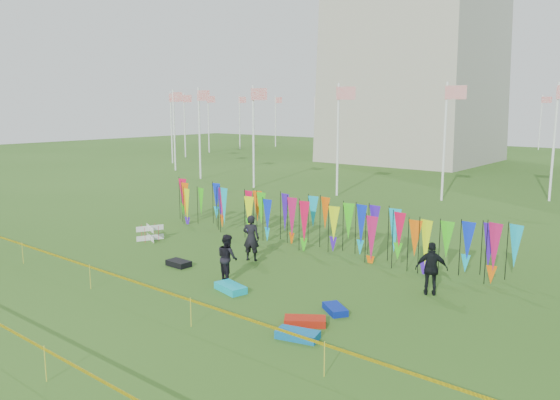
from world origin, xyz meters
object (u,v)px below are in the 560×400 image
Objects in this scene: person_left at (251,238)px; person_mid at (227,258)px; person_right at (432,269)px; kite_bag_turquoise at (231,288)px; kite_bag_red at (305,321)px; box_kite at (150,233)px; kite_bag_blue at (335,309)px; kite_bag_black at (179,263)px; kite_bag_teal at (298,335)px.

person_left is 1.10× the size of person_mid.
kite_bag_turquoise is (-5.58, -4.12, -0.80)m from person_right.
person_right is 5.24m from kite_bag_red.
box_kite is 12.46m from kite_bag_red.
kite_bag_blue is at bearing -163.40° from person_mid.
person_right is at bearing 64.63° from kite_bag_blue.
box_kite is 0.61× the size of kite_bag_turquoise.
kite_bag_turquoise is at bearing -170.43° from kite_bag_blue.
person_mid is at bearing 0.66° from person_right.
kite_bag_teal is (8.01, -2.51, -0.00)m from kite_bag_black.
kite_bag_teal is at bearing -21.31° from kite_bag_turquoise.
person_right reaches higher than kite_bag_blue.
box_kite is 0.75× the size of kite_bag_black.
person_right reaches higher than kite_bag_turquoise.
kite_bag_teal is (5.14, -2.44, -0.77)m from person_mid.
person_right is at bearing 163.13° from person_left.
person_left is 2.80m from person_mid.
box_kite is 0.61× the size of kite_bag_red.
person_mid is at bearing 154.67° from kite_bag_teal.
kite_bag_teal is (0.42, -0.91, 0.00)m from kite_bag_red.
person_right is at bearing 76.80° from kite_bag_teal.
kite_bag_black is (-7.72, 0.19, 0.01)m from kite_bag_blue.
person_right is 1.56× the size of kite_bag_teal.
kite_bag_blue is 0.82× the size of kite_bag_teal.
person_left is (6.09, 0.55, 0.60)m from box_kite.
kite_bag_black is at bearing 162.63° from kite_bag_teal.
kite_bag_teal is at bearing -65.19° from kite_bag_red.
kite_bag_turquoise is at bearing -18.93° from box_kite.
kite_bag_red is at bearing -179.86° from person_mid.
kite_bag_turquoise is (0.91, -0.79, -0.76)m from person_mid.
kite_bag_turquoise is at bearing 158.69° from kite_bag_teal.
person_mid is 5.74m from kite_bag_teal.
person_left is 4.01m from kite_bag_turquoise.
kite_bag_turquoise is 4.00m from kite_bag_blue.
person_mid is 4.92m from kite_bag_blue.
kite_bag_blue is at bearing 38.12° from person_right.
person_right is 5.98m from kite_bag_teal.
kite_bag_teal is at bearing 172.69° from person_mid.
person_mid is 1.81× the size of kite_bag_blue.
person_right is 6.98m from kite_bag_turquoise.
kite_bag_black is 0.84× the size of kite_bag_teal.
kite_bag_red is 1.00m from kite_bag_teal.
kite_bag_black reaches higher than kite_bag_blue.
person_right is at bearing -134.82° from person_mid.
kite_bag_blue is at bearing 84.44° from kite_bag_red.
kite_bag_turquoise is 3.87m from kite_bag_black.
kite_bag_red is at bearing -11.87° from kite_bag_black.
person_left is at bearing 155.92° from kite_bag_blue.
kite_bag_red is (-1.77, -4.86, -0.81)m from person_right.
box_kite reaches higher than kite_bag_teal.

